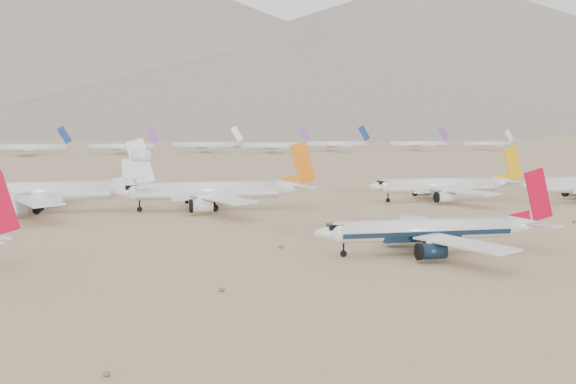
% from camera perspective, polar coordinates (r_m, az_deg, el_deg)
% --- Properties ---
extents(ground, '(7000.00, 7000.00, 0.00)m').
position_cam_1_polar(ground, '(124.48, 14.67, -5.00)').
color(ground, '#937355').
rests_on(ground, ground).
extents(main_airliner, '(40.89, 39.94, 14.43)m').
position_cam_1_polar(main_airliner, '(125.72, 11.55, -2.98)').
color(main_airliner, silver).
rests_on(main_airliner, ground).
extents(row2_gold_tail, '(42.21, 41.28, 15.03)m').
position_cam_1_polar(row2_gold_tail, '(201.99, 12.37, 0.50)').
color(row2_gold_tail, silver).
rests_on(row2_gold_tail, ground).
extents(row2_orange_tail, '(47.25, 46.22, 16.85)m').
position_cam_1_polar(row2_orange_tail, '(179.46, -5.73, 0.08)').
color(row2_orange_tail, silver).
rests_on(row2_orange_tail, ground).
extents(row2_white_trijet, '(50.56, 49.41, 17.92)m').
position_cam_1_polar(row2_white_trijet, '(183.90, -18.74, 0.07)').
color(row2_white_trijet, silver).
rests_on(row2_white_trijet, ground).
extents(distant_storage_row, '(463.32, 57.17, 14.63)m').
position_cam_1_polar(distant_storage_row, '(441.85, -8.94, 3.60)').
color(distant_storage_row, silver).
rests_on(distant_storage_row, ground).
extents(mountain_range, '(7354.00, 3024.00, 470.00)m').
position_cam_1_polar(mountain_range, '(1769.80, -7.51, 11.53)').
color(mountain_range, slate).
rests_on(mountain_range, ground).
extents(foothills, '(4637.50, 1395.00, 155.00)m').
position_cam_1_polar(foothills, '(1342.49, 14.34, 7.84)').
color(foothills, slate).
rests_on(foothills, ground).
extents(desert_scrub, '(206.06, 121.67, 0.63)m').
position_cam_1_polar(desert_scrub, '(91.37, 4.12, -8.68)').
color(desert_scrub, brown).
rests_on(desert_scrub, ground).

